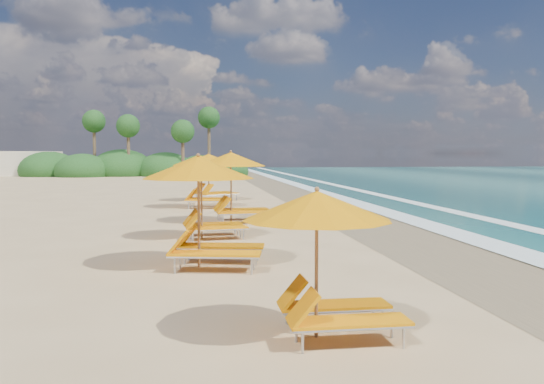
{
  "coord_description": "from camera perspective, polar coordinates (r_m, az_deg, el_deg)",
  "views": [
    {
      "loc": [
        -2.67,
        -19.19,
        2.56
      ],
      "look_at": [
        0.0,
        0.0,
        1.2
      ],
      "focal_mm": 36.51,
      "sensor_mm": 36.0,
      "label": 1
    }
  ],
  "objects": [
    {
      "name": "surf_foam",
      "position": [
        21.51,
        18.0,
        -2.95
      ],
      "size": [
        4.0,
        160.0,
        0.01
      ],
      "color": "white",
      "rests_on": "ground"
    },
    {
      "name": "station_0",
      "position": [
        7.73,
        5.8,
        -6.28
      ],
      "size": [
        2.25,
        2.07,
        2.1
      ],
      "rotation": [
        0.0,
        0.0,
        0.0
      ],
      "color": "olive",
      "rests_on": "ground"
    },
    {
      "name": "beach_building",
      "position": [
        69.93,
        -24.0,
        2.71
      ],
      "size": [
        7.0,
        5.0,
        2.8
      ],
      "primitive_type": "cube",
      "color": "beige",
      "rests_on": "ground"
    },
    {
      "name": "treeline",
      "position": [
        65.13,
        -14.34,
        2.5
      ],
      "size": [
        25.8,
        8.8,
        9.74
      ],
      "color": "#163D14",
      "rests_on": "ground"
    },
    {
      "name": "station_1",
      "position": [
        12.44,
        -6.68,
        -1.2
      ],
      "size": [
        3.09,
        2.95,
        2.56
      ],
      "rotation": [
        0.0,
        0.0,
        -0.19
      ],
      "color": "olive",
      "rests_on": "ground"
    },
    {
      "name": "ground",
      "position": [
        19.55,
        0.0,
        -3.51
      ],
      "size": [
        160.0,
        160.0,
        0.0
      ],
      "primitive_type": "plane",
      "color": "tan",
      "rests_on": "ground"
    },
    {
      "name": "station_4",
      "position": [
        26.21,
        -7.11,
        1.51
      ],
      "size": [
        3.04,
        2.9,
        2.55
      ],
      "rotation": [
        0.0,
        0.0,
        -0.17
      ],
      "color": "olive",
      "rests_on": "ground"
    },
    {
      "name": "station_3",
      "position": [
        20.57,
        -3.68,
        1.05
      ],
      "size": [
        3.01,
        2.82,
        2.67
      ],
      "rotation": [
        0.0,
        0.0,
        0.07
      ],
      "color": "olive",
      "rests_on": "ground"
    },
    {
      "name": "station_5",
      "position": [
        30.04,
        -6.19,
        1.88
      ],
      "size": [
        3.41,
        3.39,
        2.6
      ],
      "rotation": [
        0.0,
        0.0,
        0.44
      ],
      "color": "olive",
      "rests_on": "ground"
    },
    {
      "name": "wet_sand",
      "position": [
        20.48,
        11.17,
        -3.23
      ],
      "size": [
        4.0,
        160.0,
        0.01
      ],
      "primitive_type": "cube",
      "color": "#8E7A54",
      "rests_on": "ground"
    },
    {
      "name": "station_2",
      "position": [
        16.76,
        -6.67,
        -0.3
      ],
      "size": [
        2.69,
        2.53,
        2.33
      ],
      "rotation": [
        0.0,
        0.0,
        0.11
      ],
      "color": "olive",
      "rests_on": "ground"
    }
  ]
}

